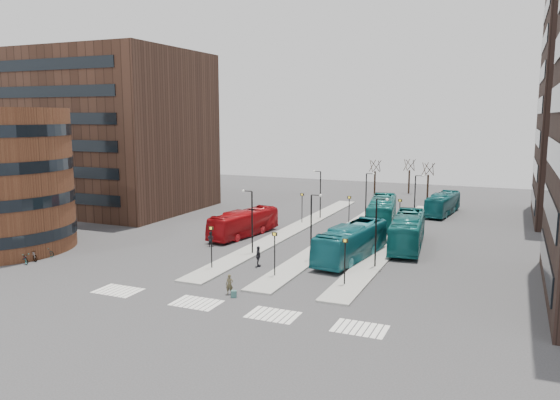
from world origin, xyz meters
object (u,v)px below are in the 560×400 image
at_px(teal_bus_c, 408,231).
at_px(bicycle_far, 45,252).
at_px(commuter_b, 258,256).
at_px(teal_bus_d, 443,204).
at_px(red_bus, 244,223).
at_px(teal_bus_b, 382,211).
at_px(bicycle_near, 24,258).
at_px(commuter_a, 211,239).
at_px(teal_bus_a, 351,242).
at_px(commuter_c, 327,258).
at_px(traveller, 229,284).
at_px(suitcase, 234,294).
at_px(bicycle_mid, 32,256).

height_order(teal_bus_c, bicycle_far, teal_bus_c).
bearing_deg(commuter_b, teal_bus_d, -42.38).
height_order(red_bus, teal_bus_b, teal_bus_b).
bearing_deg(red_bus, bicycle_near, -117.18).
height_order(red_bus, commuter_a, red_bus).
xyz_separation_m(teal_bus_a, commuter_a, (-14.62, -0.81, -0.88)).
height_order(teal_bus_d, commuter_a, teal_bus_d).
xyz_separation_m(teal_bus_a, teal_bus_b, (-0.95, 16.88, 0.07)).
bearing_deg(teal_bus_a, bicycle_far, -150.82).
height_order(red_bus, teal_bus_d, red_bus).
xyz_separation_m(teal_bus_c, bicycle_near, (-30.82, -19.81, -1.21)).
height_order(commuter_b, commuter_c, commuter_b).
bearing_deg(teal_bus_b, commuter_a, -136.73).
distance_m(red_bus, teal_bus_c, 17.74).
xyz_separation_m(traveller, commuter_a, (-9.03, 12.62, -0.00)).
bearing_deg(traveller, bicycle_near, 162.21).
height_order(teal_bus_b, teal_bus_d, teal_bus_b).
distance_m(commuter_c, bicycle_far, 26.64).
relative_size(teal_bus_d, commuter_a, 6.82).
height_order(suitcase, traveller, traveller).
height_order(red_bus, commuter_c, red_bus).
bearing_deg(commuter_b, suitcase, 170.42).
height_order(teal_bus_b, bicycle_far, teal_bus_b).
relative_size(commuter_b, bicycle_far, 1.08).
xyz_separation_m(commuter_b, bicycle_near, (-19.98, -7.41, -0.45)).
bearing_deg(teal_bus_b, commuter_c, -99.80).
bearing_deg(red_bus, teal_bus_d, 59.44).
relative_size(red_bus, traveller, 6.81).
bearing_deg(teal_bus_d, red_bus, -122.98).
height_order(teal_bus_b, commuter_c, teal_bus_b).
bearing_deg(bicycle_far, red_bus, -58.40).
height_order(teal_bus_c, bicycle_near, teal_bus_c).
xyz_separation_m(commuter_b, bicycle_far, (-19.98, -5.01, -0.47)).
bearing_deg(teal_bus_d, commuter_c, -94.68).
bearing_deg(commuter_b, red_bus, 10.08).
relative_size(teal_bus_d, commuter_c, 6.00).
relative_size(teal_bus_b, teal_bus_d, 1.18).
height_order(teal_bus_c, commuter_c, teal_bus_c).
bearing_deg(teal_bus_d, bicycle_near, -121.53).
bearing_deg(red_bus, commuter_c, -24.80).
bearing_deg(commuter_a, teal_bus_d, -119.07).
bearing_deg(teal_bus_c, teal_bus_b, 109.79).
bearing_deg(suitcase, bicycle_far, 150.00).
relative_size(teal_bus_c, bicycle_far, 7.05).
xyz_separation_m(red_bus, bicycle_mid, (-13.17, -17.16, -0.94)).
distance_m(teal_bus_a, teal_bus_d, 27.85).
height_order(suitcase, bicycle_mid, bicycle_mid).
distance_m(teal_bus_b, commuter_b, 23.37).
bearing_deg(teal_bus_d, teal_bus_c, -86.14).
relative_size(teal_bus_d, bicycle_far, 6.08).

